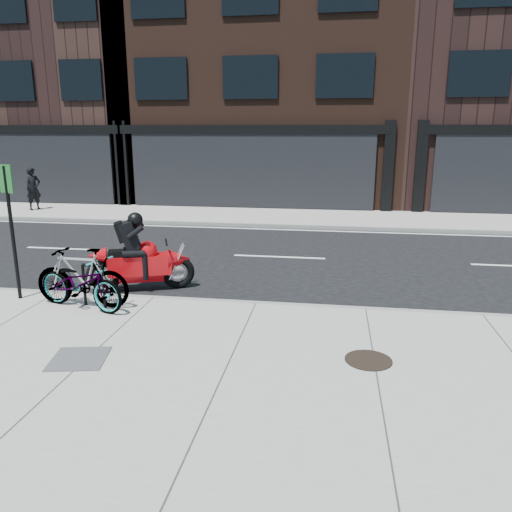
% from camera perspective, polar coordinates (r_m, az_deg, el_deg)
% --- Properties ---
extents(ground, '(120.00, 120.00, 0.00)m').
position_cam_1_polar(ground, '(11.21, 1.55, -2.64)').
color(ground, black).
rests_on(ground, ground).
extents(sidewalk_near, '(60.00, 6.00, 0.13)m').
position_cam_1_polar(sidewalk_near, '(6.62, -4.15, -14.65)').
color(sidewalk_near, gray).
rests_on(sidewalk_near, ground).
extents(sidewalk_far, '(60.00, 3.50, 0.13)m').
position_cam_1_polar(sidewalk_far, '(18.71, 4.59, 4.41)').
color(sidewalk_far, gray).
rests_on(sidewalk_far, ground).
extents(building_midwest, '(10.00, 10.00, 12.00)m').
position_cam_1_polar(building_midwest, '(28.59, -20.18, 18.97)').
color(building_midwest, black).
rests_on(building_midwest, ground).
extents(building_center, '(12.00, 10.00, 14.50)m').
position_cam_1_polar(building_center, '(25.67, 1.34, 23.24)').
color(building_center, black).
rests_on(building_center, ground).
extents(bike_rack, '(0.47, 0.13, 0.79)m').
position_cam_1_polar(bike_rack, '(9.46, -18.07, -2.82)').
color(bike_rack, black).
rests_on(bike_rack, sidewalk_near).
extents(bicycle_front, '(1.94, 1.13, 0.96)m').
position_cam_1_polar(bicycle_front, '(9.43, -19.41, -2.89)').
color(bicycle_front, gray).
rests_on(bicycle_front, sidewalk_near).
extents(bicycle_rear, '(1.83, 0.60, 1.09)m').
position_cam_1_polar(bicycle_rear, '(9.54, -19.28, -2.29)').
color(bicycle_rear, gray).
rests_on(bicycle_rear, sidewalk_near).
extents(motorcycle, '(2.13, 1.05, 1.66)m').
position_cam_1_polar(motorcycle, '(10.53, -12.59, -0.31)').
color(motorcycle, black).
rests_on(motorcycle, ground).
extents(pedestrian, '(0.64, 0.73, 1.68)m').
position_cam_1_polar(pedestrian, '(21.82, -24.10, 7.04)').
color(pedestrian, black).
rests_on(pedestrian, sidewalk_far).
extents(manhole_cover, '(0.87, 0.87, 0.02)m').
position_cam_1_polar(manhole_cover, '(7.28, 12.72, -11.53)').
color(manhole_cover, black).
rests_on(manhole_cover, sidewalk_near).
extents(utility_grate, '(0.88, 0.88, 0.02)m').
position_cam_1_polar(utility_grate, '(7.58, -19.58, -10.99)').
color(utility_grate, '#555558').
rests_on(utility_grate, sidewalk_near).
extents(sign_post, '(0.33, 0.14, 2.52)m').
position_cam_1_polar(sign_post, '(10.23, -26.22, 3.67)').
color(sign_post, black).
rests_on(sign_post, sidewalk_near).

